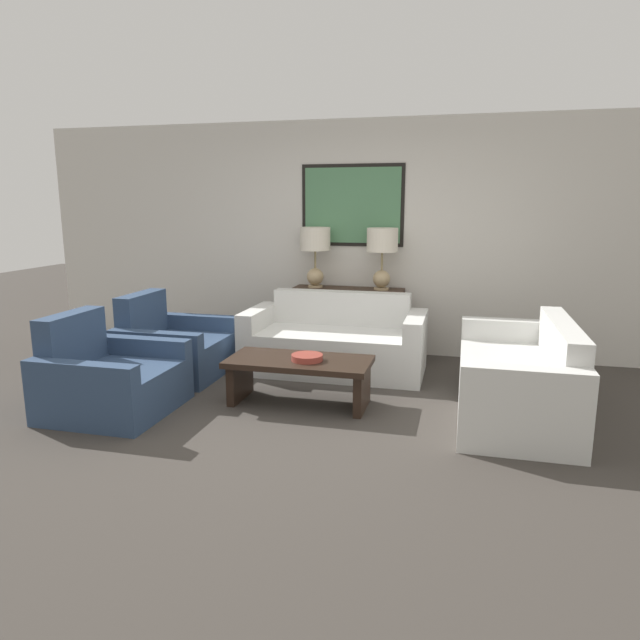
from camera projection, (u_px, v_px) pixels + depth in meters
name	position (u px, v px, depth m)	size (l,w,h in m)	color
ground_plane	(293.00, 423.00, 4.56)	(20.00, 20.00, 0.00)	#3D3833
back_wall	(353.00, 238.00, 6.60)	(7.75, 0.12, 2.65)	beige
console_table	(347.00, 322.00, 6.54)	(1.26, 0.38, 0.78)	#332319
table_lamp_left	(315.00, 247.00, 6.46)	(0.34, 0.34, 0.68)	tan
table_lamp_right	(382.00, 248.00, 6.27)	(0.34, 0.34, 0.68)	tan
couch_by_back_wall	(335.00, 344.00, 5.95)	(1.84, 0.88, 0.79)	silver
couch_by_side	(519.00, 381.00, 4.72)	(0.88, 1.84, 0.79)	silver
coffee_table	(299.00, 371.00, 4.95)	(1.24, 0.59, 0.41)	black
decorative_bowl	(307.00, 357.00, 4.87)	(0.27, 0.27, 0.05)	#93382D
armchair_near_back_wall	(173.00, 349.00, 5.83)	(0.95, 0.99, 0.83)	navy
armchair_near_camera	(110.00, 380.00, 4.79)	(0.95, 0.99, 0.83)	navy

